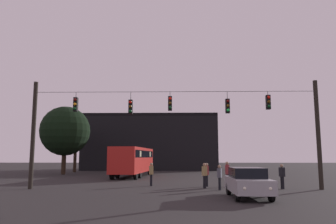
% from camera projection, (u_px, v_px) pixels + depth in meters
% --- Properties ---
extents(ground_plane, '(168.00, 168.00, 0.00)m').
position_uv_depth(ground_plane, '(175.00, 178.00, 32.17)').
color(ground_plane, black).
rests_on(ground_plane, ground).
extents(overhead_signal_span, '(19.06, 0.44, 7.11)m').
position_uv_depth(overhead_signal_span, '(174.00, 124.00, 21.50)').
color(overhead_signal_span, black).
rests_on(overhead_signal_span, ground).
extents(city_bus, '(3.35, 11.16, 3.00)m').
position_uv_depth(city_bus, '(133.00, 159.00, 34.33)').
color(city_bus, '#B21E19').
rests_on(city_bus, ground).
extents(car_near_right, '(1.88, 4.37, 1.52)m').
position_uv_depth(car_near_right, '(248.00, 182.00, 16.73)').
color(car_near_right, '#99999E').
rests_on(car_near_right, ground).
extents(pedestrian_crossing_left, '(0.33, 0.41, 1.65)m').
position_uv_depth(pedestrian_crossing_left, '(151.00, 173.00, 23.50)').
color(pedestrian_crossing_left, black).
rests_on(pedestrian_crossing_left, ground).
extents(pedestrian_crossing_center, '(0.24, 0.36, 1.74)m').
position_uv_depth(pedestrian_crossing_center, '(227.00, 172.00, 22.75)').
color(pedestrian_crossing_center, black).
rests_on(pedestrian_crossing_center, ground).
extents(pedestrian_crossing_right, '(0.35, 0.42, 1.56)m').
position_uv_depth(pedestrian_crossing_right, '(220.00, 176.00, 20.55)').
color(pedestrian_crossing_right, black).
rests_on(pedestrian_crossing_right, ground).
extents(pedestrian_near_bus, '(0.34, 0.42, 1.60)m').
position_uv_depth(pedestrian_near_bus, '(282.00, 175.00, 21.26)').
color(pedestrian_near_bus, black).
rests_on(pedestrian_near_bus, ground).
extents(pedestrian_trailing, '(0.36, 0.42, 1.66)m').
position_uv_depth(pedestrian_trailing, '(205.00, 174.00, 21.77)').
color(pedestrian_trailing, black).
rests_on(pedestrian_trailing, ground).
extents(pedestrian_far_side, '(0.25, 0.36, 1.64)m').
position_uv_depth(pedestrian_far_side, '(207.00, 173.00, 23.08)').
color(pedestrian_far_side, black).
rests_on(pedestrian_far_side, ground).
extents(corner_building, '(20.78, 10.17, 8.68)m').
position_uv_depth(corner_building, '(151.00, 143.00, 53.68)').
color(corner_building, black).
rests_on(corner_building, ground).
extents(tree_left_silhouette, '(5.97, 5.97, 8.17)m').
position_uv_depth(tree_left_silhouette, '(65.00, 131.00, 39.53)').
color(tree_left_silhouette, '#2D2116').
rests_on(tree_left_silhouette, ground).
extents(tree_behind_building, '(3.61, 3.61, 7.17)m').
position_uv_depth(tree_behind_building, '(76.00, 133.00, 45.02)').
color(tree_behind_building, '#2D2116').
rests_on(tree_behind_building, ground).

